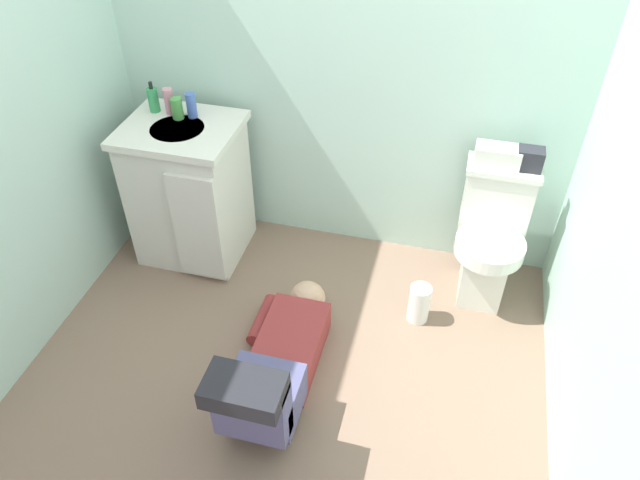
{
  "coord_description": "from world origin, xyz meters",
  "views": [
    {
      "loc": [
        0.62,
        -1.79,
        2.37
      ],
      "look_at": [
        0.05,
        0.39,
        0.45
      ],
      "focal_mm": 33.55,
      "sensor_mm": 36.0,
      "label": 1
    }
  ],
  "objects": [
    {
      "name": "ground_plane",
      "position": [
        0.0,
        0.0,
        -0.02
      ],
      "size": [
        2.95,
        2.97,
        0.04
      ],
      "primitive_type": "cube",
      "color": "#7D6351"
    },
    {
      "name": "wall_back",
      "position": [
        0.0,
        1.03,
        1.2
      ],
      "size": [
        2.61,
        0.08,
        2.4
      ],
      "primitive_type": "cube",
      "color": "#AFD2C1",
      "rests_on": "ground_plane"
    },
    {
      "name": "toilet",
      "position": [
        0.87,
        0.73,
        0.37
      ],
      "size": [
        0.36,
        0.46,
        0.75
      ],
      "color": "silver",
      "rests_on": "ground_plane"
    },
    {
      "name": "vanity_cabinet",
      "position": [
        -0.77,
        0.65,
        0.42
      ],
      "size": [
        0.6,
        0.53,
        0.82
      ],
      "color": "silver",
      "rests_on": "ground_plane"
    },
    {
      "name": "faucet",
      "position": [
        -0.78,
        0.8,
        0.87
      ],
      "size": [
        0.02,
        0.02,
        0.1
      ],
      "primitive_type": "cylinder",
      "color": "silver",
      "rests_on": "vanity_cabinet"
    },
    {
      "name": "person_plumber",
      "position": [
        -0.01,
        -0.2,
        0.18
      ],
      "size": [
        0.39,
        1.06,
        0.52
      ],
      "color": "maroon",
      "rests_on": "ground_plane"
    },
    {
      "name": "tissue_box",
      "position": [
        0.83,
        0.82,
        0.8
      ],
      "size": [
        0.22,
        0.11,
        0.1
      ],
      "primitive_type": "cube",
      "color": "silver",
      "rests_on": "toilet"
    },
    {
      "name": "toiletry_bag",
      "position": [
        0.98,
        0.82,
        0.81
      ],
      "size": [
        0.12,
        0.09,
        0.11
      ],
      "primitive_type": "cube",
      "color": "#26262D",
      "rests_on": "toilet"
    },
    {
      "name": "soap_dispenser",
      "position": [
        -0.97,
        0.78,
        0.89
      ],
      "size": [
        0.06,
        0.06,
        0.17
      ],
      "color": "#359856",
      "rests_on": "vanity_cabinet"
    },
    {
      "name": "bottle_pink",
      "position": [
        -0.87,
        0.78,
        0.89
      ],
      "size": [
        0.05,
        0.05,
        0.14
      ],
      "primitive_type": "cylinder",
      "color": "pink",
      "rests_on": "vanity_cabinet"
    },
    {
      "name": "bottle_green",
      "position": [
        -0.81,
        0.74,
        0.88
      ],
      "size": [
        0.06,
        0.06,
        0.11
      ],
      "primitive_type": "cylinder",
      "color": "#4A9A45",
      "rests_on": "vanity_cabinet"
    },
    {
      "name": "bottle_blue",
      "position": [
        -0.75,
        0.77,
        0.89
      ],
      "size": [
        0.05,
        0.05,
        0.13
      ],
      "primitive_type": "cylinder",
      "color": "#4565B7",
      "rests_on": "vanity_cabinet"
    },
    {
      "name": "paper_towel_roll",
      "position": [
        0.57,
        0.41,
        0.11
      ],
      "size": [
        0.11,
        0.11,
        0.22
      ],
      "primitive_type": "cylinder",
      "color": "white",
      "rests_on": "ground_plane"
    }
  ]
}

